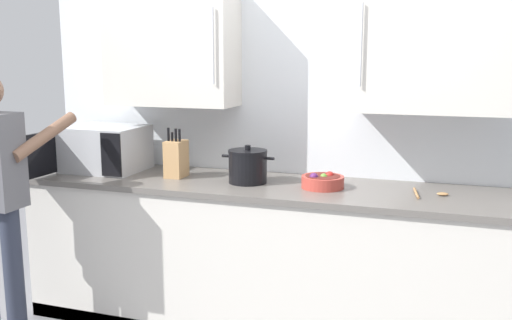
{
  "coord_description": "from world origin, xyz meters",
  "views": [
    {
      "loc": [
        0.89,
        -2.28,
        1.68
      ],
      "look_at": [
        -0.15,
        0.82,
        1.08
      ],
      "focal_mm": 39.35,
      "sensor_mm": 36.0,
      "label": 1
    }
  ],
  "objects_px": {
    "microwave_oven": "(101,148)",
    "fruit_bowl": "(323,181)",
    "wooden_spoon": "(430,193)",
    "stock_pot": "(248,166)",
    "knife_block": "(176,158)"
  },
  "relations": [
    {
      "from": "wooden_spoon",
      "to": "stock_pot",
      "type": "relative_size",
      "value": 0.67
    },
    {
      "from": "stock_pot",
      "to": "microwave_oven",
      "type": "bearing_deg",
      "value": 177.39
    },
    {
      "from": "microwave_oven",
      "to": "fruit_bowl",
      "type": "bearing_deg",
      "value": -1.57
    },
    {
      "from": "fruit_bowl",
      "to": "wooden_spoon",
      "type": "xyz_separation_m",
      "value": [
        0.6,
        0.01,
        -0.03
      ]
    },
    {
      "from": "knife_block",
      "to": "wooden_spoon",
      "type": "bearing_deg",
      "value": 0.29
    },
    {
      "from": "microwave_oven",
      "to": "stock_pot",
      "type": "xyz_separation_m",
      "value": [
        1.06,
        -0.05,
        -0.05
      ]
    },
    {
      "from": "wooden_spoon",
      "to": "stock_pot",
      "type": "distance_m",
      "value": 1.06
    },
    {
      "from": "fruit_bowl",
      "to": "stock_pot",
      "type": "height_order",
      "value": "stock_pot"
    },
    {
      "from": "fruit_bowl",
      "to": "microwave_oven",
      "type": "bearing_deg",
      "value": 178.43
    },
    {
      "from": "knife_block",
      "to": "wooden_spoon",
      "type": "height_order",
      "value": "knife_block"
    },
    {
      "from": "microwave_oven",
      "to": "fruit_bowl",
      "type": "distance_m",
      "value": 1.53
    },
    {
      "from": "microwave_oven",
      "to": "knife_block",
      "type": "xyz_separation_m",
      "value": [
        0.58,
        -0.04,
        -0.03
      ]
    },
    {
      "from": "wooden_spoon",
      "to": "microwave_oven",
      "type": "bearing_deg",
      "value": 179.23
    },
    {
      "from": "microwave_oven",
      "to": "wooden_spoon",
      "type": "distance_m",
      "value": 2.13
    },
    {
      "from": "knife_block",
      "to": "stock_pot",
      "type": "height_order",
      "value": "knife_block"
    }
  ]
}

